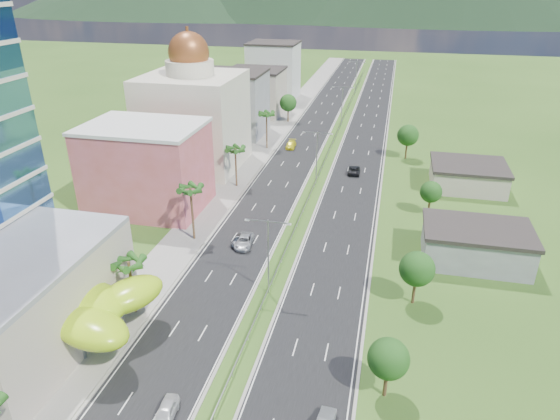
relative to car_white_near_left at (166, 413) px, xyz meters
The scene contains 32 objects.
ground 13.60m from the car_white_near_left, 70.51° to the left, with size 500.00×500.00×0.00m, color #2D5119.
road_left 102.84m from the car_white_near_left, 91.66° to the left, with size 11.00×260.00×0.04m, color black.
road_right 103.50m from the car_white_near_left, 83.33° to the left, with size 11.00×260.00×0.04m, color black.
sidewalk_left 103.55m from the car_white_near_left, 96.92° to the left, with size 7.00×260.00×0.12m, color gray.
median_guardrail 84.91m from the car_white_near_left, 86.94° to the left, with size 0.10×216.06×0.76m.
streetlight_median_b 24.00m from the car_white_near_left, 78.76° to the left, with size 6.04×0.25×11.00m.
streetlight_median_c 63.24m from the car_white_near_left, 85.88° to the left, with size 6.04×0.25×11.00m.
streetlight_median_d 108.06m from the car_white_near_left, 87.59° to the left, with size 6.04×0.25×11.00m.
streetlight_median_e 152.98m from the car_white_near_left, 88.30° to the left, with size 6.04×0.25×11.00m.
lime_canopy 18.28m from the car_white_near_left, 150.39° to the left, with size 18.00×15.00×7.40m.
pink_shophouse 51.02m from the car_white_near_left, 117.65° to the left, with size 20.00×15.00×15.00m, color #C2554F.
domed_building 72.52m from the car_white_near_left, 109.10° to the left, with size 20.00×20.00×28.70m.
midrise_grey 95.75m from the car_white_near_left, 103.61° to the left, with size 16.00×15.00×16.00m, color gray.
midrise_beige 117.11m from the car_white_near_left, 101.08° to the left, with size 16.00×15.00×13.00m, color #BAAB99.
midrise_white 139.86m from the car_white_near_left, 99.26° to the left, with size 16.00×15.00×18.00m, color silver.
shed_near 49.90m from the car_white_near_left, 49.28° to the left, with size 15.00×10.00×5.00m, color gray.
shed_far 76.10m from the car_white_near_left, 63.01° to the left, with size 14.00×12.00×4.40m, color #BAAB99.
palm_tree_b 19.46m from the car_white_near_left, 126.56° to the left, with size 3.60×3.60×8.10m.
palm_tree_c 37.29m from the car_white_near_left, 107.50° to the left, with size 3.60×3.60×9.60m.
palm_tree_d 59.22m from the car_white_near_left, 100.75° to the left, with size 3.60×3.60×8.60m.
palm_tree_e 83.86m from the car_white_near_left, 97.55° to the left, with size 3.60×3.60×9.40m.
leafy_tree_lfar 108.46m from the car_white_near_left, 95.81° to the left, with size 4.90×4.90×8.05m.
leafy_tree_ra 22.32m from the car_white_near_left, 20.80° to the left, with size 4.20×4.20×6.90m.
leafy_tree_rb 34.46m from the car_white_near_left, 46.50° to the left, with size 4.55×4.55×7.47m.
leafy_tree_rc 59.20m from the car_white_near_left, 63.32° to the left, with size 3.85×3.85×6.33m.
leafy_tree_rd 85.94m from the car_white_near_left, 74.78° to the left, with size 4.90×4.90×8.05m.
mountain_ridge 467.27m from the car_white_near_left, 82.06° to the left, with size 860.00×140.00×90.00m, color black, non-canonical shape.
car_white_near_left is the anchor object (origin of this frame).
car_dark_left 34.94m from the car_white_near_left, 95.30° to the left, with size 1.43×4.10×1.35m, color black.
car_silver_mid_left 34.54m from the car_white_near_left, 93.97° to the left, with size 2.53×5.48×1.52m, color #96989D.
car_yellow_far_left 84.71m from the car_white_near_left, 93.55° to the left, with size 2.15×5.30×1.54m, color yellow.
car_dark_far_right 71.30m from the car_white_near_left, 80.61° to the left, with size 2.47×5.37×1.49m, color black.
Camera 1 is at (14.08, -44.53, 39.09)m, focal length 32.00 mm.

